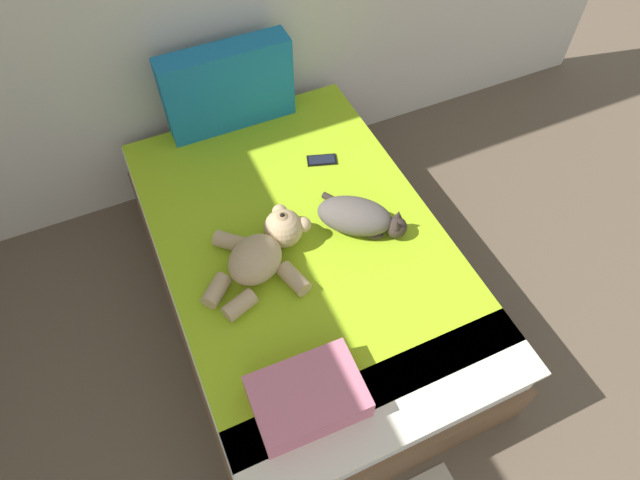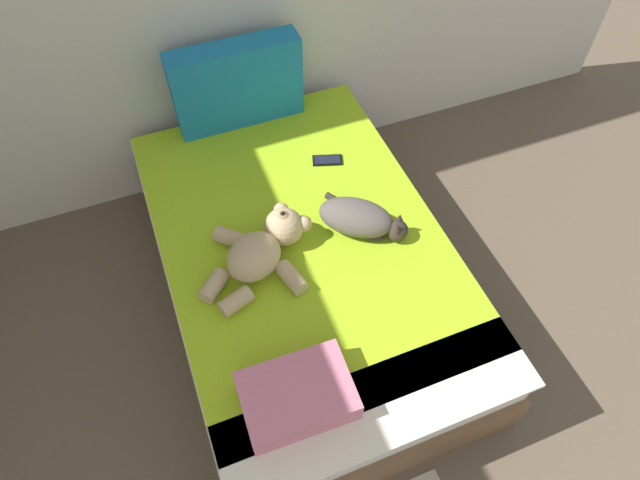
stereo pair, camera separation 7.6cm
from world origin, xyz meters
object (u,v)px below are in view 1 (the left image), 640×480
object	(u,v)px
patterned_cushion	(228,88)
cell_phone	(322,160)
cat	(359,217)
throw_pillow	(308,396)
teddy_bear	(264,251)
bed	(304,271)

from	to	relation	value
patterned_cushion	cell_phone	bearing A→B (deg)	-56.35
cat	throw_pillow	size ratio (longest dim) A/B	1.02
patterned_cushion	cat	size ratio (longest dim) A/B	1.62
patterned_cushion	cat	distance (m)	0.97
cat	throw_pillow	bearing A→B (deg)	-129.40
throw_pillow	teddy_bear	bearing A→B (deg)	82.90
throw_pillow	cell_phone	bearing A→B (deg)	63.07
patterned_cushion	cell_phone	distance (m)	0.60
cat	throw_pillow	world-z (taller)	cat
cell_phone	patterned_cushion	bearing A→B (deg)	123.65
bed	cat	distance (m)	0.42
bed	cat	xyz separation A→B (m)	(0.26, -0.04, 0.32)
bed	patterned_cushion	world-z (taller)	patterned_cushion
teddy_bear	throw_pillow	world-z (taller)	teddy_bear
teddy_bear	cell_phone	size ratio (longest dim) A/B	3.42
patterned_cushion	teddy_bear	xyz separation A→B (m)	(-0.17, -0.92, -0.14)
teddy_bear	bed	bearing A→B (deg)	11.95
patterned_cushion	teddy_bear	world-z (taller)	patterned_cushion
teddy_bear	throw_pillow	distance (m)	0.65
bed	patterned_cushion	distance (m)	1.00
bed	cell_phone	distance (m)	0.57
teddy_bear	throw_pillow	bearing A→B (deg)	-97.10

